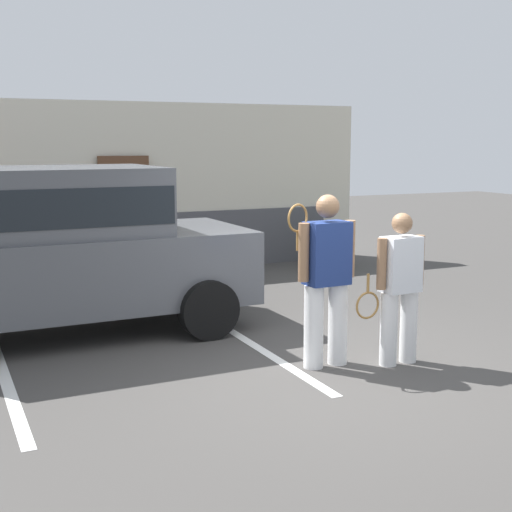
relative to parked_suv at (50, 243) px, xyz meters
name	(u,v)px	position (x,y,z in m)	size (l,w,h in m)	color
ground_plane	(329,371)	(2.37, -2.59, -1.15)	(40.00, 40.00, 0.00)	#423F3D
parking_stripe_0	(2,368)	(-0.71, -1.09, -1.14)	(0.12, 4.40, 0.01)	silver
parking_stripe_1	(243,338)	(2.05, -1.09, -1.14)	(0.12, 4.40, 0.01)	silver
house_frontage	(150,193)	(2.36, 3.80, 0.28)	(8.33, 0.40, 3.04)	beige
parked_suv	(50,243)	(0.00, 0.00, 0.00)	(4.63, 2.23, 2.05)	#4C4F54
tennis_player_man	(326,278)	(2.42, -2.41, -0.20)	(0.81, 0.30, 1.82)	white
tennis_player_woman	(399,287)	(3.16, -2.67, -0.31)	(0.87, 0.27, 1.62)	white
potted_plant_by_porch	(330,242)	(5.44, 2.58, -0.64)	(0.69, 0.69, 0.91)	brown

